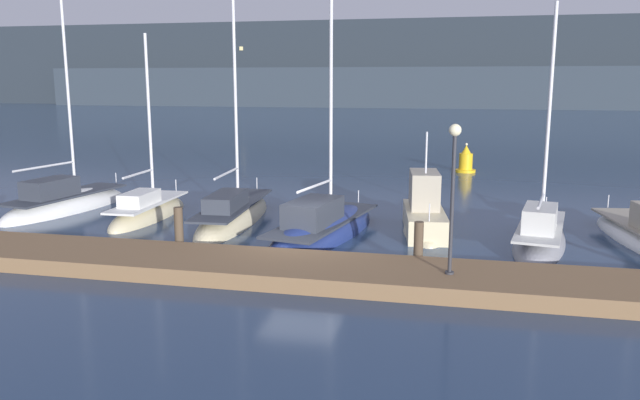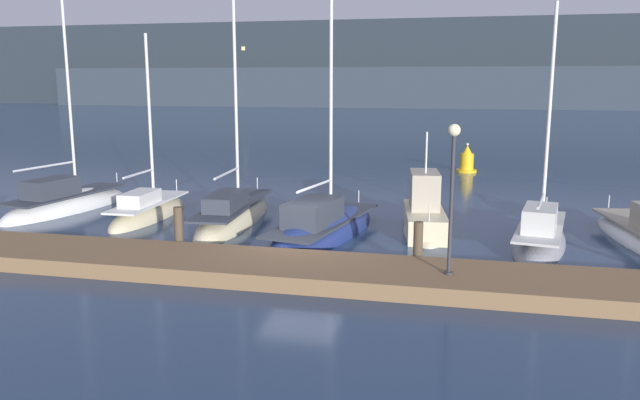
{
  "view_description": "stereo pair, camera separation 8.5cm",
  "coord_description": "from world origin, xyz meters",
  "px_view_note": "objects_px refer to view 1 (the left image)",
  "views": [
    {
      "loc": [
        4.83,
        -18.83,
        5.5
      ],
      "look_at": [
        0.0,
        2.91,
        1.2
      ],
      "focal_mm": 35.0,
      "sensor_mm": 36.0,
      "label": 1
    },
    {
      "loc": [
        4.91,
        -18.81,
        5.5
      ],
      "look_at": [
        0.0,
        2.91,
        1.2
      ],
      "focal_mm": 35.0,
      "sensor_mm": 36.0,
      "label": 2
    }
  ],
  "objects_px": {
    "motorboat_berth_5": "(424,220)",
    "sailboat_berth_6": "(539,241)",
    "sailboat_berth_1": "(66,207)",
    "sailboat_berth_2": "(148,215)",
    "dock_lamppost": "(453,175)",
    "channel_buoy": "(466,162)",
    "sailboat_berth_4": "(323,232)",
    "sailboat_berth_3": "(234,219)"
  },
  "relations": [
    {
      "from": "sailboat_berth_6",
      "to": "dock_lamppost",
      "type": "height_order",
      "value": "sailboat_berth_6"
    },
    {
      "from": "sailboat_berth_3",
      "to": "sailboat_berth_4",
      "type": "bearing_deg",
      "value": -19.01
    },
    {
      "from": "sailboat_berth_1",
      "to": "channel_buoy",
      "type": "height_order",
      "value": "sailboat_berth_1"
    },
    {
      "from": "sailboat_berth_1",
      "to": "sailboat_berth_2",
      "type": "relative_size",
      "value": 1.26
    },
    {
      "from": "channel_buoy",
      "to": "dock_lamppost",
      "type": "bearing_deg",
      "value": -91.51
    },
    {
      "from": "sailboat_berth_6",
      "to": "sailboat_berth_1",
      "type": "bearing_deg",
      "value": 175.09
    },
    {
      "from": "sailboat_berth_1",
      "to": "motorboat_berth_5",
      "type": "distance_m",
      "value": 15.23
    },
    {
      "from": "sailboat_berth_2",
      "to": "motorboat_berth_5",
      "type": "bearing_deg",
      "value": -0.34
    },
    {
      "from": "sailboat_berth_1",
      "to": "sailboat_berth_4",
      "type": "bearing_deg",
      "value": -9.18
    },
    {
      "from": "sailboat_berth_2",
      "to": "sailboat_berth_3",
      "type": "bearing_deg",
      "value": -0.39
    },
    {
      "from": "sailboat_berth_1",
      "to": "motorboat_berth_5",
      "type": "bearing_deg",
      "value": -2.21
    },
    {
      "from": "sailboat_berth_4",
      "to": "sailboat_berth_6",
      "type": "distance_m",
      "value": 7.44
    },
    {
      "from": "sailboat_berth_4",
      "to": "channel_buoy",
      "type": "distance_m",
      "value": 17.95
    },
    {
      "from": "sailboat_berth_4",
      "to": "dock_lamppost",
      "type": "height_order",
      "value": "sailboat_berth_4"
    },
    {
      "from": "sailboat_berth_1",
      "to": "sailboat_berth_6",
      "type": "height_order",
      "value": "sailboat_berth_1"
    },
    {
      "from": "motorboat_berth_5",
      "to": "channel_buoy",
      "type": "xyz_separation_m",
      "value": [
        1.6,
        15.9,
        0.18
      ]
    },
    {
      "from": "dock_lamppost",
      "to": "sailboat_berth_4",
      "type": "bearing_deg",
      "value": 131.74
    },
    {
      "from": "sailboat_berth_1",
      "to": "sailboat_berth_6",
      "type": "distance_m",
      "value": 19.21
    },
    {
      "from": "sailboat_berth_3",
      "to": "channel_buoy",
      "type": "relative_size",
      "value": 6.76
    },
    {
      "from": "sailboat_berth_2",
      "to": "dock_lamppost",
      "type": "distance_m",
      "value": 14.03
    },
    {
      "from": "motorboat_berth_5",
      "to": "sailboat_berth_6",
      "type": "height_order",
      "value": "sailboat_berth_6"
    },
    {
      "from": "sailboat_berth_1",
      "to": "sailboat_berth_2",
      "type": "xyz_separation_m",
      "value": [
        4.13,
        -0.52,
        -0.02
      ]
    },
    {
      "from": "sailboat_berth_3",
      "to": "dock_lamppost",
      "type": "height_order",
      "value": "sailboat_berth_3"
    },
    {
      "from": "sailboat_berth_4",
      "to": "dock_lamppost",
      "type": "bearing_deg",
      "value": -48.26
    },
    {
      "from": "sailboat_berth_4",
      "to": "motorboat_berth_5",
      "type": "bearing_deg",
      "value": 20.36
    },
    {
      "from": "sailboat_berth_3",
      "to": "sailboat_berth_6",
      "type": "relative_size",
      "value": 1.38
    },
    {
      "from": "sailboat_berth_3",
      "to": "motorboat_berth_5",
      "type": "relative_size",
      "value": 2.54
    },
    {
      "from": "sailboat_berth_2",
      "to": "dock_lamppost",
      "type": "bearing_deg",
      "value": -28.04
    },
    {
      "from": "motorboat_berth_5",
      "to": "sailboat_berth_2",
      "type": "bearing_deg",
      "value": 179.66
    },
    {
      "from": "sailboat_berth_1",
      "to": "sailboat_berth_3",
      "type": "height_order",
      "value": "sailboat_berth_3"
    },
    {
      "from": "sailboat_berth_2",
      "to": "channel_buoy",
      "type": "distance_m",
      "value": 20.29
    },
    {
      "from": "sailboat_berth_4",
      "to": "motorboat_berth_5",
      "type": "xyz_separation_m",
      "value": [
        3.51,
        1.3,
        0.33
      ]
    },
    {
      "from": "motorboat_berth_5",
      "to": "sailboat_berth_6",
      "type": "xyz_separation_m",
      "value": [
        3.93,
        -1.06,
        -0.3
      ]
    },
    {
      "from": "channel_buoy",
      "to": "sailboat_berth_4",
      "type": "bearing_deg",
      "value": -106.57
    },
    {
      "from": "channel_buoy",
      "to": "dock_lamppost",
      "type": "height_order",
      "value": "dock_lamppost"
    },
    {
      "from": "sailboat_berth_1",
      "to": "motorboat_berth_5",
      "type": "height_order",
      "value": "sailboat_berth_1"
    },
    {
      "from": "sailboat_berth_3",
      "to": "channel_buoy",
      "type": "height_order",
      "value": "sailboat_berth_3"
    },
    {
      "from": "sailboat_berth_2",
      "to": "dock_lamppost",
      "type": "height_order",
      "value": "sailboat_berth_2"
    },
    {
      "from": "motorboat_berth_5",
      "to": "dock_lamppost",
      "type": "bearing_deg",
      "value": -80.96
    },
    {
      "from": "motorboat_berth_5",
      "to": "sailboat_berth_1",
      "type": "bearing_deg",
      "value": 177.79
    },
    {
      "from": "sailboat_berth_2",
      "to": "channel_buoy",
      "type": "relative_size",
      "value": 4.5
    },
    {
      "from": "sailboat_berth_3",
      "to": "sailboat_berth_4",
      "type": "relative_size",
      "value": 1.14
    }
  ]
}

